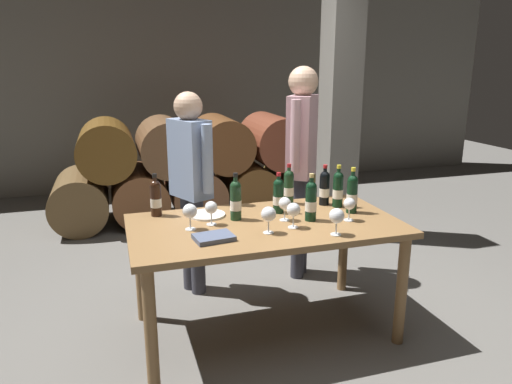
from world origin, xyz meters
The scene contains 24 objects.
ground_plane centered at (0.00, 0.00, 0.00)m, with size 14.00×14.00×0.00m, color #66635E.
cellar_back_wall centered at (0.00, 4.20, 1.40)m, with size 10.00×0.24×2.80m, color slate.
barrel_stack centered at (0.00, 2.60, 0.54)m, with size 3.12×0.90×1.15m.
stone_pillar centered at (1.30, 1.60, 1.30)m, with size 0.32×0.32×2.60m, color slate.
dining_table centered at (0.00, 0.00, 0.67)m, with size 1.70×0.90×0.76m.
wine_bottle_0 centered at (0.62, 0.03, 0.89)m, with size 0.07×0.07×0.31m.
wine_bottle_1 centered at (0.59, 0.18, 0.89)m, with size 0.07×0.07×0.30m.
wine_bottle_2 centered at (-0.64, 0.35, 0.88)m, with size 0.07×0.07×0.28m.
wine_bottle_3 centered at (0.29, 0.36, 0.89)m, with size 0.07×0.07×0.29m.
wine_bottle_4 centered at (0.29, -0.04, 0.89)m, with size 0.07×0.07×0.31m.
wine_bottle_5 centered at (0.52, 0.26, 0.89)m, with size 0.07×0.07×0.29m.
wine_bottle_6 centered at (-0.16, 0.12, 0.89)m, with size 0.07×0.07×0.31m.
wine_bottle_7 centered at (0.15, 0.18, 0.88)m, with size 0.07×0.07×0.28m.
wine_glass_0 centered at (0.33, -0.33, 0.87)m, with size 0.09×0.09×0.16m.
wine_glass_1 centered at (0.52, -0.11, 0.87)m, with size 0.08×0.08×0.15m.
wine_glass_2 centered at (0.13, 0.01, 0.87)m, with size 0.08×0.08×0.15m.
wine_glass_3 centered at (0.13, -0.14, 0.87)m, with size 0.08×0.08×0.16m.
wine_glass_4 centered at (-0.04, -0.18, 0.87)m, with size 0.09×0.09×0.16m.
wine_glass_5 centered at (-0.33, 0.06, 0.87)m, with size 0.08×0.08×0.15m.
wine_glass_6 centered at (-0.47, 0.02, 0.87)m, with size 0.09×0.09×0.16m.
tasting_notebook centered at (-0.38, -0.19, 0.77)m, with size 0.22×0.16×0.03m, color #4C5670.
serving_plate centered at (-0.32, 0.25, 0.77)m, with size 0.24×0.24×0.01m, color white.
sommelier_presenting centered at (0.55, 0.75, 1.04)m, with size 0.33×0.41×1.72m.
taster_seated_left centered at (-0.35, 0.72, 0.92)m, with size 0.30×0.45×1.54m.
Camera 1 is at (-0.90, -2.71, 1.74)m, focal length 33.46 mm.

